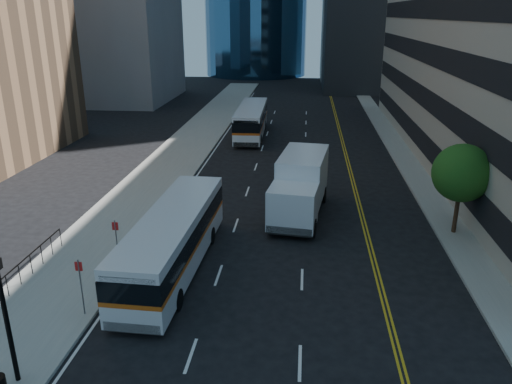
% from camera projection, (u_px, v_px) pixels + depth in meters
% --- Properties ---
extents(ground, '(160.00, 160.00, 0.00)m').
position_uv_depth(ground, '(290.00, 302.00, 21.73)').
color(ground, black).
rests_on(ground, ground).
extents(sidewalk_west, '(5.00, 90.00, 0.15)m').
position_uv_depth(sidewalk_west, '(186.00, 148.00, 46.10)').
color(sidewalk_west, gray).
rests_on(sidewalk_west, ground).
extents(sidewalk_east, '(2.00, 90.00, 0.15)m').
position_uv_depth(sidewalk_east, '(401.00, 154.00, 44.27)').
color(sidewalk_east, gray).
rests_on(sidewalk_east, ground).
extents(street_tree, '(3.20, 3.20, 5.10)m').
position_uv_depth(street_tree, '(462.00, 173.00, 27.15)').
color(street_tree, '#332114').
rests_on(street_tree, sidewalk_east).
extents(lamp_post, '(0.28, 0.28, 4.56)m').
position_uv_depth(lamp_post, '(5.00, 314.00, 16.03)').
color(lamp_post, black).
rests_on(lamp_post, sidewalk_west).
extents(bus_front, '(2.90, 11.53, 2.95)m').
position_uv_depth(bus_front, '(173.00, 239.00, 23.96)').
color(bus_front, silver).
rests_on(bus_front, ground).
extents(bus_rear, '(2.79, 11.69, 3.00)m').
position_uv_depth(bus_rear, '(251.00, 120.00, 50.56)').
color(bus_rear, white).
rests_on(bus_rear, ground).
extents(box_truck, '(3.63, 7.98, 3.69)m').
position_uv_depth(box_truck, '(300.00, 185.00, 30.42)').
color(box_truck, silver).
rests_on(box_truck, ground).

